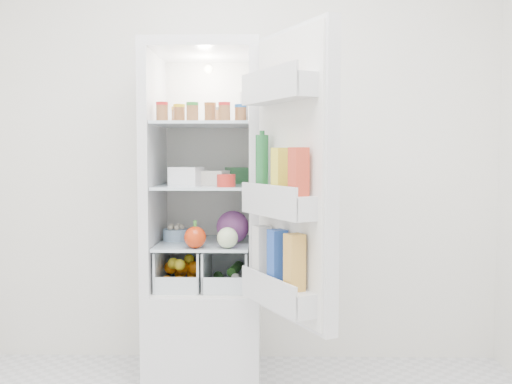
{
  "coord_description": "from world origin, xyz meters",
  "views": [
    {
      "loc": [
        0.14,
        -1.88,
        1.22
      ],
      "look_at": [
        0.08,
        0.95,
        1.03
      ],
      "focal_mm": 40.0,
      "sensor_mm": 36.0,
      "label": 1
    }
  ],
  "objects_px": {
    "mushroom_bowl": "(176,235)",
    "fridge_door": "(290,183)",
    "red_cabbage": "(233,227)",
    "refrigerator": "(206,255)"
  },
  "relations": [
    {
      "from": "red_cabbage",
      "to": "refrigerator",
      "type": "bearing_deg",
      "value": 146.33
    },
    {
      "from": "refrigerator",
      "to": "mushroom_bowl",
      "type": "bearing_deg",
      "value": -173.05
    },
    {
      "from": "fridge_door",
      "to": "red_cabbage",
      "type": "bearing_deg",
      "value": 2.05
    },
    {
      "from": "fridge_door",
      "to": "mushroom_bowl",
      "type": "bearing_deg",
      "value": 18.42
    },
    {
      "from": "mushroom_bowl",
      "to": "refrigerator",
      "type": "bearing_deg",
      "value": 6.95
    },
    {
      "from": "refrigerator",
      "to": "red_cabbage",
      "type": "height_order",
      "value": "refrigerator"
    },
    {
      "from": "fridge_door",
      "to": "refrigerator",
      "type": "bearing_deg",
      "value": 8.47
    },
    {
      "from": "mushroom_bowl",
      "to": "fridge_door",
      "type": "distance_m",
      "value": 0.9
    },
    {
      "from": "mushroom_bowl",
      "to": "red_cabbage",
      "type": "bearing_deg",
      "value": -14.56
    },
    {
      "from": "red_cabbage",
      "to": "mushroom_bowl",
      "type": "xyz_separation_m",
      "value": [
        -0.32,
        0.08,
        -0.05
      ]
    }
  ]
}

